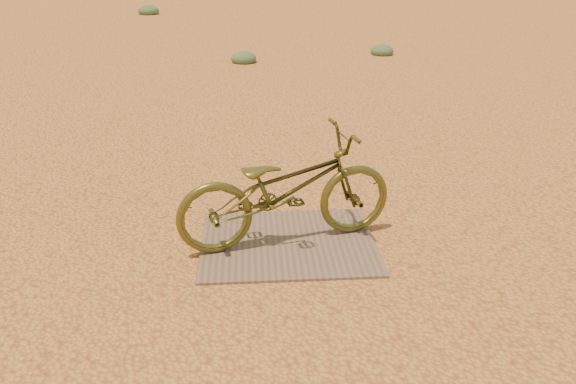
{
  "coord_description": "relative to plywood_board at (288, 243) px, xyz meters",
  "views": [
    {
      "loc": [
        -0.28,
        -3.99,
        2.29
      ],
      "look_at": [
        0.01,
        0.09,
        0.47
      ],
      "focal_mm": 35.0,
      "sensor_mm": 36.0,
      "label": 1
    }
  ],
  "objects": [
    {
      "name": "kale_a",
      "position": [
        -0.39,
        7.79,
        -0.01
      ],
      "size": [
        0.53,
        0.53,
        0.29
      ],
      "primitive_type": "ellipsoid",
      "color": "#55764D",
      "rests_on": "ground"
    },
    {
      "name": "kale_c",
      "position": [
        -3.72,
        16.67,
        -0.01
      ],
      "size": [
        0.73,
        0.73,
        0.4
      ],
      "primitive_type": "ellipsoid",
      "color": "#55764D",
      "rests_on": "ground"
    },
    {
      "name": "ground",
      "position": [
        -0.01,
        -0.09,
        -0.01
      ],
      "size": [
        120.0,
        120.0,
        0.0
      ],
      "primitive_type": "plane",
      "color": "gold",
      "rests_on": "ground"
    },
    {
      "name": "kale_b",
      "position": [
        2.7,
        8.48,
        -0.01
      ],
      "size": [
        0.51,
        0.51,
        0.28
      ],
      "primitive_type": "ellipsoid",
      "color": "#55764D",
      "rests_on": "ground"
    },
    {
      "name": "bicycle",
      "position": [
        -0.01,
        0.02,
        0.48
      ],
      "size": [
        1.88,
        1.02,
        0.94
      ],
      "primitive_type": "imported",
      "rotation": [
        0.0,
        0.0,
        1.81
      ],
      "color": "#51511E",
      "rests_on": "plywood_board"
    },
    {
      "name": "plywood_board",
      "position": [
        0.0,
        0.0,
        0.0
      ],
      "size": [
        1.44,
        1.16,
        0.02
      ],
      "primitive_type": "cube",
      "color": "#735E4D",
      "rests_on": "ground"
    }
  ]
}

